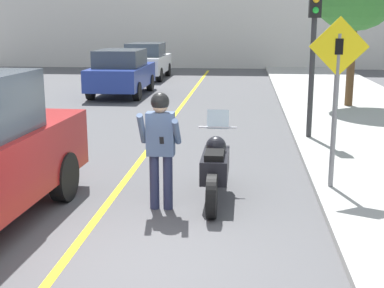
{
  "coord_description": "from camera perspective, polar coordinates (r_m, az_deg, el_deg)",
  "views": [
    {
      "loc": [
        1.45,
        -5.67,
        2.73
      ],
      "look_at": [
        0.63,
        2.5,
        0.82
      ],
      "focal_mm": 50.0,
      "sensor_mm": 36.0,
      "label": 1
    }
  ],
  "objects": [
    {
      "name": "motorcycle",
      "position": [
        8.29,
        2.5,
        -2.48
      ],
      "size": [
        0.62,
        2.29,
        1.3
      ],
      "color": "black",
      "rests_on": "ground"
    },
    {
      "name": "parked_car_blue",
      "position": [
        20.05,
        -7.54,
        7.61
      ],
      "size": [
        1.88,
        4.2,
        1.68
      ],
      "color": "black",
      "rests_on": "ground"
    },
    {
      "name": "traffic_light",
      "position": [
        12.28,
        12.88,
        11.73
      ],
      "size": [
        0.26,
        0.3,
        3.42
      ],
      "color": "#2D2D30",
      "rests_on": "sidewalk_curb"
    },
    {
      "name": "ground_plane",
      "position": [
        6.46,
        -7.99,
        -12.07
      ],
      "size": [
        80.0,
        80.0,
        0.0
      ],
      "primitive_type": "plane",
      "color": "#4C4C4F"
    },
    {
      "name": "crossing_sign",
      "position": [
        8.59,
        15.15,
        5.92
      ],
      "size": [
        0.91,
        0.08,
        2.68
      ],
      "color": "slate",
      "rests_on": "sidewalk_curb"
    },
    {
      "name": "person_biker",
      "position": [
        7.7,
        -3.38,
        0.57
      ],
      "size": [
        0.59,
        0.47,
        1.73
      ],
      "color": "#282D4C",
      "rests_on": "ground"
    },
    {
      "name": "parked_car_white",
      "position": [
        25.7,
        -4.88,
        8.85
      ],
      "size": [
        1.88,
        4.2,
        1.68
      ],
      "color": "black",
      "rests_on": "ground"
    },
    {
      "name": "road_center_line",
      "position": [
        12.16,
        -4.15,
        0.09
      ],
      "size": [
        0.12,
        36.0,
        0.01
      ],
      "color": "yellow",
      "rests_on": "ground"
    }
  ]
}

